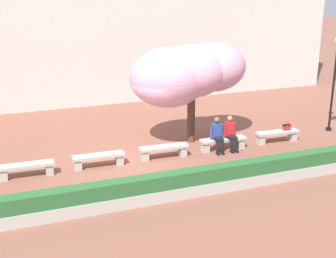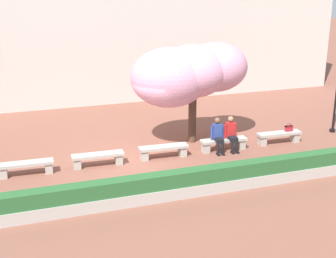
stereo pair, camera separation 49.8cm
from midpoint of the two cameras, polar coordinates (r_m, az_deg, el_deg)
name	(u,v)px [view 2 (the right image)]	position (r m, az deg, el deg)	size (l,w,h in m)	color
ground_plane	(132,162)	(16.50, -3.58, -4.01)	(100.00, 100.00, 0.00)	brown
stone_bench_near_west	(26,166)	(15.90, -16.07, -4.42)	(1.78, 0.49, 0.45)	#ADA89E
stone_bench_center	(98,158)	(16.14, -7.66, -3.50)	(1.78, 0.49, 0.45)	#ADA89E
stone_bench_near_east	(164,150)	(16.72, 0.31, -2.56)	(1.78, 0.49, 0.45)	#ADA89E
stone_bench_east_end	(224,143)	(17.61, 7.61, -1.66)	(1.78, 0.49, 0.45)	#ADA89E
stone_bench_far_east	(279,136)	(18.75, 14.11, -0.82)	(1.78, 0.49, 0.45)	#ADA89E
person_seated_left	(218,134)	(17.31, 6.91, -0.58)	(0.51, 0.71, 1.29)	black
person_seated_right	(231,132)	(17.55, 8.53, -0.39)	(0.51, 0.68, 1.29)	black
handbag	(289,128)	(18.90, 15.25, 0.12)	(0.30, 0.15, 0.34)	#A3232D
cherry_tree_main	(189,73)	(17.74, 3.42, 6.86)	(4.61, 2.68, 3.85)	#513828
planter_hedge_foreground	(159,187)	(13.62, -0.05, -7.13)	(16.97, 0.50, 0.80)	#ADA89E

